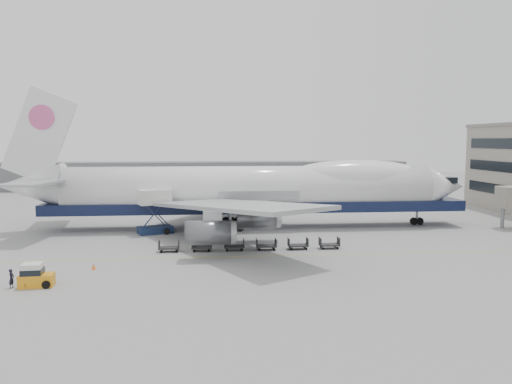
{
  "coord_description": "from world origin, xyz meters",
  "views": [
    {
      "loc": [
        -5.68,
        -59.14,
        12.67
      ],
      "look_at": [
        0.29,
        6.0,
        5.79
      ],
      "focal_mm": 35.0,
      "sensor_mm": 36.0,
      "label": 1
    }
  ],
  "objects": [
    {
      "name": "dolly_0",
      "position": [
        -10.45,
        -2.92,
        0.53
      ],
      "size": [
        2.3,
        1.35,
        1.3
      ],
      "color": "#2D2D30",
      "rests_on": "ground"
    },
    {
      "name": "ground_worker",
      "position": [
        -22.76,
        -15.72,
        0.82
      ],
      "size": [
        0.46,
        0.64,
        1.65
      ],
      "primitive_type": "imported",
      "rotation": [
        0.0,
        0.0,
        1.46
      ],
      "color": "black",
      "rests_on": "ground"
    },
    {
      "name": "traffic_cone",
      "position": [
        -17.2,
        -10.03,
        0.28
      ],
      "size": [
        0.4,
        0.4,
        0.6
      ],
      "rotation": [
        0.0,
        0.0,
        0.08
      ],
      "color": "orange",
      "rests_on": "ground"
    },
    {
      "name": "ground",
      "position": [
        0.0,
        0.0,
        0.0
      ],
      "size": [
        260.0,
        260.0,
        0.0
      ],
      "primitive_type": "plane",
      "color": "gray",
      "rests_on": "ground"
    },
    {
      "name": "airliner",
      "position": [
        0.64,
        12.0,
        5.62
      ],
      "size": [
        67.0,
        55.3,
        19.98
      ],
      "color": "white",
      "rests_on": "ground"
    },
    {
      "name": "catering_truck",
      "position": [
        -13.21,
        8.52,
        3.43
      ],
      "size": [
        5.04,
        4.26,
        6.0
      ],
      "rotation": [
        0.0,
        0.0,
        0.39
      ],
      "color": "navy",
      "rests_on": "ground"
    },
    {
      "name": "dolly_4",
      "position": [
        4.37,
        -2.92,
        0.53
      ],
      "size": [
        2.3,
        1.35,
        1.3
      ],
      "color": "#2D2D30",
      "rests_on": "ground"
    },
    {
      "name": "hangar",
      "position": [
        -10.0,
        70.0,
        3.5
      ],
      "size": [
        110.0,
        8.0,
        7.0
      ],
      "primitive_type": "cube",
      "color": "slate",
      "rests_on": "ground"
    },
    {
      "name": "dolly_5",
      "position": [
        8.07,
        -2.92,
        0.53
      ],
      "size": [
        2.3,
        1.35,
        1.3
      ],
      "color": "#2D2D30",
      "rests_on": "ground"
    },
    {
      "name": "dolly_2",
      "position": [
        -3.04,
        -2.92,
        0.53
      ],
      "size": [
        2.3,
        1.35,
        1.3
      ],
      "color": "#2D2D30",
      "rests_on": "ground"
    },
    {
      "name": "apron_line",
      "position": [
        0.0,
        -6.0,
        0.01
      ],
      "size": [
        60.0,
        0.15,
        0.01
      ],
      "primitive_type": "cube",
      "color": "gold",
      "rests_on": "ground"
    },
    {
      "name": "dolly_1",
      "position": [
        -6.75,
        -2.92,
        0.53
      ],
      "size": [
        2.3,
        1.35,
        1.3
      ],
      "color": "#2D2D30",
      "rests_on": "ground"
    },
    {
      "name": "dolly_3",
      "position": [
        0.66,
        -2.92,
        0.53
      ],
      "size": [
        2.3,
        1.35,
        1.3
      ],
      "color": "#2D2D30",
      "rests_on": "ground"
    },
    {
      "name": "baggage_tug",
      "position": [
        -20.88,
        -15.53,
        0.91
      ],
      "size": [
        2.91,
        1.69,
        2.06
      ],
      "rotation": [
        0.0,
        0.0,
        0.07
      ],
      "color": "orange",
      "rests_on": "ground"
    }
  ]
}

